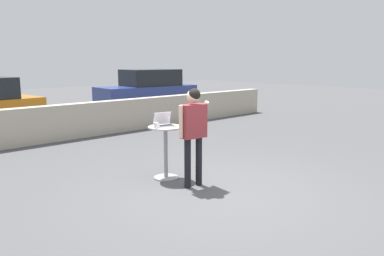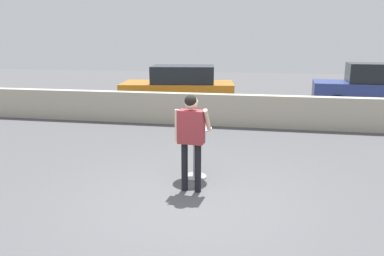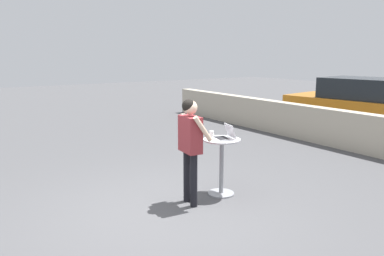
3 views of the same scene
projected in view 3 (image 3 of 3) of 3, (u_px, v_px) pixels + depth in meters
ground_plane at (165, 212)px, 5.59m from camera, size 50.00×50.00×0.00m
pavement_kerb at (380, 136)px, 8.57m from camera, size 16.43×0.35×0.95m
cafe_table at (222, 160)px, 6.20m from camera, size 0.62×0.62×0.95m
laptop at (225, 136)px, 6.13m from camera, size 0.39×0.38×0.24m
coffee_mug at (212, 134)px, 6.29m from camera, size 0.11×0.08×0.10m
standing_person at (190, 138)px, 5.70m from camera, size 0.59×0.34×1.66m
parked_car_near_street at (358, 105)px, 11.17m from camera, size 4.17×2.39×1.64m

